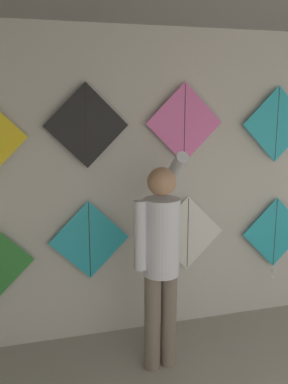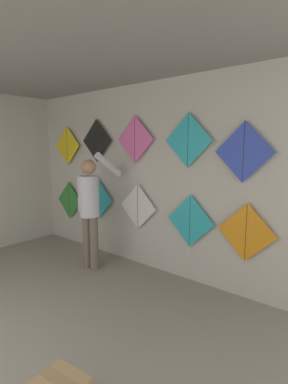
{
  "view_description": "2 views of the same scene",
  "coord_description": "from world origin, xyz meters",
  "px_view_note": "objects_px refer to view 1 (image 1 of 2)",
  "views": [
    {
      "loc": [
        -1.45,
        0.32,
        2.18
      ],
      "look_at": [
        -0.5,
        3.7,
        1.42
      ],
      "focal_mm": 40.0,
      "sensor_mm": 36.0,
      "label": 1
    },
    {
      "loc": [
        3.03,
        0.52,
        1.88
      ],
      "look_at": [
        0.33,
        3.7,
        1.23
      ],
      "focal_mm": 28.0,
      "sensor_mm": 36.0,
      "label": 2
    }
  ],
  "objects_px": {
    "kite_1": "(89,240)",
    "kite_2": "(188,233)",
    "shopkeeper": "(161,251)",
    "kite_8": "(277,124)",
    "kite_6": "(86,126)",
    "kite_7": "(185,123)",
    "kite_3": "(275,234)"
  },
  "relations": [
    {
      "from": "kite_3",
      "to": "kite_6",
      "type": "distance_m",
      "value": 2.19
    },
    {
      "from": "kite_3",
      "to": "kite_6",
      "type": "relative_size",
      "value": 1.19
    },
    {
      "from": "kite_2",
      "to": "kite_3",
      "type": "relative_size",
      "value": 0.84
    },
    {
      "from": "kite_6",
      "to": "kite_8",
      "type": "height_order",
      "value": "kite_6"
    },
    {
      "from": "shopkeeper",
      "to": "kite_1",
      "type": "height_order",
      "value": "shopkeeper"
    },
    {
      "from": "kite_3",
      "to": "kite_8",
      "type": "height_order",
      "value": "kite_8"
    },
    {
      "from": "kite_7",
      "to": "kite_8",
      "type": "height_order",
      "value": "kite_7"
    },
    {
      "from": "shopkeeper",
      "to": "kite_1",
      "type": "xyz_separation_m",
      "value": [
        -0.48,
        0.57,
        -0.05
      ]
    },
    {
      "from": "kite_1",
      "to": "kite_3",
      "type": "relative_size",
      "value": 0.84
    },
    {
      "from": "kite_1",
      "to": "kite_8",
      "type": "bearing_deg",
      "value": 0.0
    },
    {
      "from": "kite_8",
      "to": "kite_6",
      "type": "bearing_deg",
      "value": 180.0
    },
    {
      "from": "kite_3",
      "to": "kite_1",
      "type": "bearing_deg",
      "value": 179.99
    },
    {
      "from": "shopkeeper",
      "to": "kite_1",
      "type": "distance_m",
      "value": 0.75
    },
    {
      "from": "kite_6",
      "to": "kite_7",
      "type": "relative_size",
      "value": 1.0
    },
    {
      "from": "kite_3",
      "to": "kite_7",
      "type": "distance_m",
      "value": 1.51
    },
    {
      "from": "shopkeeper",
      "to": "kite_8",
      "type": "relative_size",
      "value": 2.49
    },
    {
      "from": "kite_1",
      "to": "kite_7",
      "type": "xyz_separation_m",
      "value": [
        0.88,
        0.0,
        1.02
      ]
    },
    {
      "from": "shopkeeper",
      "to": "kite_7",
      "type": "xyz_separation_m",
      "value": [
        0.4,
        0.57,
        0.97
      ]
    },
    {
      "from": "kite_2",
      "to": "kite_3",
      "type": "bearing_deg",
      "value": -0.03
    },
    {
      "from": "kite_6",
      "to": "kite_7",
      "type": "height_order",
      "value": "kite_7"
    },
    {
      "from": "kite_1",
      "to": "kite_2",
      "type": "bearing_deg",
      "value": 0.0
    },
    {
      "from": "kite_2",
      "to": "kite_8",
      "type": "height_order",
      "value": "kite_8"
    },
    {
      "from": "kite_3",
      "to": "kite_6",
      "type": "bearing_deg",
      "value": 179.99
    },
    {
      "from": "shopkeeper",
      "to": "kite_2",
      "type": "height_order",
      "value": "shopkeeper"
    },
    {
      "from": "kite_2",
      "to": "kite_7",
      "type": "relative_size",
      "value": 1.0
    },
    {
      "from": "kite_3",
      "to": "kite_6",
      "type": "xyz_separation_m",
      "value": [
        -1.88,
        0.0,
        1.12
      ]
    },
    {
      "from": "kite_6",
      "to": "kite_3",
      "type": "bearing_deg",
      "value": -0.01
    },
    {
      "from": "kite_3",
      "to": "kite_8",
      "type": "relative_size",
      "value": 1.19
    },
    {
      "from": "shopkeeper",
      "to": "kite_2",
      "type": "distance_m",
      "value": 0.73
    },
    {
      "from": "kite_2",
      "to": "kite_1",
      "type": "bearing_deg",
      "value": 180.0
    },
    {
      "from": "kite_2",
      "to": "kite_6",
      "type": "bearing_deg",
      "value": 180.0
    },
    {
      "from": "kite_8",
      "to": "kite_7",
      "type": "bearing_deg",
      "value": 180.0
    }
  ]
}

